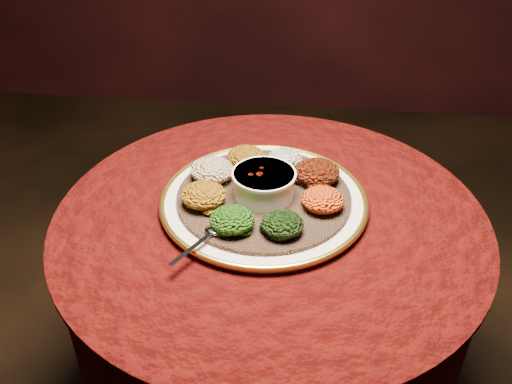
# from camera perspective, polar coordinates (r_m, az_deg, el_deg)

# --- Properties ---
(table) EXTENTS (0.96, 0.96, 0.73)m
(table) POSITION_cam_1_polar(r_m,az_deg,el_deg) (1.38, 1.32, -8.31)
(table) COLOR black
(table) RESTS_ON ground
(platter) EXTENTS (0.57, 0.57, 0.02)m
(platter) POSITION_cam_1_polar(r_m,az_deg,el_deg) (1.28, 0.78, -0.87)
(platter) COLOR white
(platter) RESTS_ON table
(injera) EXTENTS (0.41, 0.41, 0.01)m
(injera) POSITION_cam_1_polar(r_m,az_deg,el_deg) (1.28, 0.78, -0.48)
(injera) COLOR brown
(injera) RESTS_ON platter
(stew_bowl) EXTENTS (0.14, 0.14, 0.06)m
(stew_bowl) POSITION_cam_1_polar(r_m,az_deg,el_deg) (1.26, 0.80, 0.98)
(stew_bowl) COLOR white
(stew_bowl) RESTS_ON injera
(spoon) EXTENTS (0.10, 0.13, 0.01)m
(spoon) POSITION_cam_1_polar(r_m,az_deg,el_deg) (1.16, -4.41, -4.08)
(spoon) COLOR silver
(spoon) RESTS_ON injera
(portion_ayib) EXTENTS (0.08, 0.08, 0.04)m
(portion_ayib) POSITION_cam_1_polar(r_m,az_deg,el_deg) (1.37, 2.89, 3.41)
(portion_ayib) COLOR white
(portion_ayib) RESTS_ON injera
(portion_kitfo) EXTENTS (0.10, 0.10, 0.05)m
(portion_kitfo) POSITION_cam_1_polar(r_m,az_deg,el_deg) (1.31, 6.14, 2.00)
(portion_kitfo) COLOR black
(portion_kitfo) RESTS_ON injera
(portion_tikil) EXTENTS (0.09, 0.09, 0.04)m
(portion_tikil) POSITION_cam_1_polar(r_m,az_deg,el_deg) (1.23, 6.70, -0.76)
(portion_tikil) COLOR #BA6D0F
(portion_tikil) RESTS_ON injera
(portion_gomen) EXTENTS (0.09, 0.08, 0.04)m
(portion_gomen) POSITION_cam_1_polar(r_m,az_deg,el_deg) (1.16, 2.64, -3.19)
(portion_gomen) COLOR black
(portion_gomen) RESTS_ON injera
(portion_mixveg) EXTENTS (0.09, 0.09, 0.04)m
(portion_mixveg) POSITION_cam_1_polar(r_m,az_deg,el_deg) (1.17, -2.38, -2.77)
(portion_mixveg) COLOR #AA490A
(portion_mixveg) RESTS_ON injera
(portion_kik) EXTENTS (0.10, 0.09, 0.05)m
(portion_kik) POSITION_cam_1_polar(r_m,az_deg,el_deg) (1.24, -5.25, -0.31)
(portion_kik) COLOR #9B550D
(portion_kik) RESTS_ON injera
(portion_timatim) EXTENTS (0.10, 0.10, 0.05)m
(portion_timatim) POSITION_cam_1_polar(r_m,az_deg,el_deg) (1.32, -4.41, 2.20)
(portion_timatim) COLOR maroon
(portion_timatim) RESTS_ON injera
(portion_shiro) EXTENTS (0.09, 0.09, 0.04)m
(portion_shiro) POSITION_cam_1_polar(r_m,az_deg,el_deg) (1.37, -1.02, 3.57)
(portion_shiro) COLOR #83510F
(portion_shiro) RESTS_ON injera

